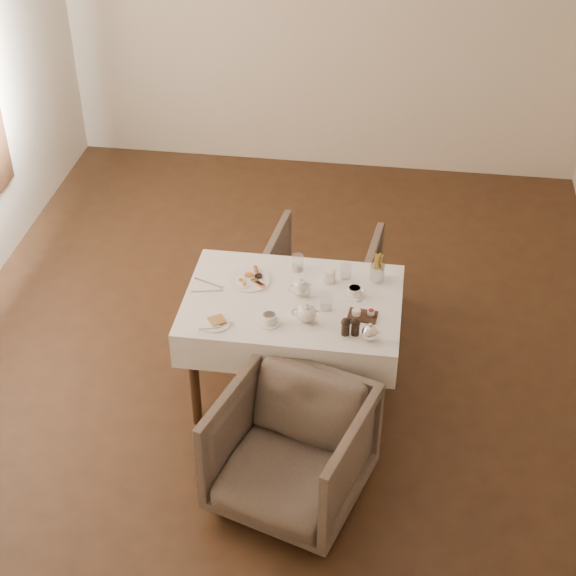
% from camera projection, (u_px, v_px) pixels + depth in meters
% --- Properties ---
extents(table, '(1.28, 0.88, 0.75)m').
position_uv_depth(table, '(293.00, 314.00, 5.27)').
color(table, black).
rests_on(table, ground).
extents(armchair_near, '(0.96, 0.97, 0.71)m').
position_uv_depth(armchair_near, '(291.00, 451.00, 4.76)').
color(armchair_near, '#4D4339').
rests_on(armchair_near, ground).
extents(armchair_far, '(0.79, 0.81, 0.67)m').
position_uv_depth(armchair_far, '(322.00, 280.00, 6.07)').
color(armchair_far, '#4D4339').
rests_on(armchair_far, ground).
extents(breakfast_plate, '(0.25, 0.25, 0.03)m').
position_uv_depth(breakfast_plate, '(250.00, 279.00, 5.34)').
color(breakfast_plate, white).
rests_on(breakfast_plate, table).
extents(side_plate, '(0.19, 0.18, 0.02)m').
position_uv_depth(side_plate, '(214.00, 323.00, 5.00)').
color(side_plate, white).
rests_on(side_plate, table).
extents(teapot_centre, '(0.18, 0.16, 0.12)m').
position_uv_depth(teapot_centre, '(301.00, 286.00, 5.20)').
color(teapot_centre, white).
rests_on(teapot_centre, table).
extents(teapot_front, '(0.17, 0.14, 0.13)m').
position_uv_depth(teapot_front, '(306.00, 312.00, 4.99)').
color(teapot_front, white).
rests_on(teapot_front, table).
extents(creamer, '(0.08, 0.08, 0.08)m').
position_uv_depth(creamer, '(329.00, 276.00, 5.31)').
color(creamer, white).
rests_on(creamer, table).
extents(teacup_near, '(0.12, 0.12, 0.06)m').
position_uv_depth(teacup_near, '(269.00, 319.00, 5.00)').
color(teacup_near, white).
rests_on(teacup_near, table).
extents(teacup_far, '(0.12, 0.12, 0.06)m').
position_uv_depth(teacup_far, '(354.00, 292.00, 5.21)').
color(teacup_far, white).
rests_on(teacup_far, table).
extents(glass_left, '(0.10, 0.10, 0.10)m').
position_uv_depth(glass_left, '(298.00, 263.00, 5.41)').
color(glass_left, silver).
rests_on(glass_left, table).
extents(glass_mid, '(0.09, 0.09, 0.10)m').
position_uv_depth(glass_mid, '(326.00, 302.00, 5.09)').
color(glass_mid, silver).
rests_on(glass_mid, table).
extents(glass_right, '(0.07, 0.07, 0.09)m').
position_uv_depth(glass_right, '(346.00, 271.00, 5.35)').
color(glass_right, silver).
rests_on(glass_right, table).
extents(condiment_board, '(0.18, 0.13, 0.04)m').
position_uv_depth(condiment_board, '(362.00, 315.00, 5.05)').
color(condiment_board, black).
rests_on(condiment_board, table).
extents(pepper_mill_left, '(0.06, 0.06, 0.11)m').
position_uv_depth(pepper_mill_left, '(346.00, 326.00, 4.90)').
color(pepper_mill_left, black).
rests_on(pepper_mill_left, table).
extents(pepper_mill_right, '(0.06, 0.06, 0.11)m').
position_uv_depth(pepper_mill_right, '(355.00, 327.00, 4.90)').
color(pepper_mill_right, black).
rests_on(pepper_mill_right, table).
extents(silver_pot, '(0.11, 0.09, 0.12)m').
position_uv_depth(silver_pot, '(370.00, 332.00, 4.86)').
color(silver_pot, white).
rests_on(silver_pot, table).
extents(fries_cup, '(0.09, 0.09, 0.19)m').
position_uv_depth(fries_cup, '(378.00, 269.00, 5.30)').
color(fries_cup, silver).
rests_on(fries_cup, table).
extents(cutlery_fork, '(0.20, 0.09, 0.00)m').
position_uv_depth(cutlery_fork, '(209.00, 283.00, 5.32)').
color(cutlery_fork, silver).
rests_on(cutlery_fork, table).
extents(cutlery_knife, '(0.19, 0.05, 0.00)m').
position_uv_depth(cutlery_knife, '(207.00, 291.00, 5.25)').
color(cutlery_knife, silver).
rests_on(cutlery_knife, table).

